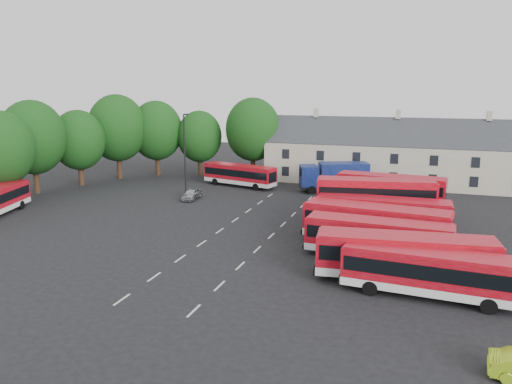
% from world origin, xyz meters
% --- Properties ---
extents(ground, '(140.00, 140.00, 0.00)m').
position_xyz_m(ground, '(0.00, 0.00, 0.00)').
color(ground, black).
rests_on(ground, ground).
extents(lane_markings, '(5.15, 33.80, 0.01)m').
position_xyz_m(lane_markings, '(2.50, 2.00, 0.01)').
color(lane_markings, beige).
rests_on(lane_markings, ground).
extents(treeline, '(29.92, 32.59, 12.01)m').
position_xyz_m(treeline, '(-20.74, 19.36, 6.68)').
color(treeline, black).
rests_on(treeline, ground).
extents(terrace_houses, '(35.70, 7.13, 10.06)m').
position_xyz_m(terrace_houses, '(14.00, 30.00, 3.86)').
color(terrace_houses, beige).
rests_on(terrace_houses, ground).
extents(bus_row_a, '(10.99, 3.23, 3.07)m').
position_xyz_m(bus_row_a, '(18.30, -7.48, 1.84)').
color(bus_row_a, silver).
rests_on(bus_row_a, ground).
extents(bus_row_b, '(12.08, 4.05, 3.35)m').
position_xyz_m(bus_row_b, '(16.71, -5.45, 2.01)').
color(bus_row_b, silver).
rests_on(bus_row_b, ground).
extents(bus_row_c, '(11.18, 3.14, 3.13)m').
position_xyz_m(bus_row_c, '(14.55, -1.21, 1.88)').
color(bus_row_c, silver).
rests_on(bus_row_c, ground).
extents(bus_row_d, '(12.24, 4.15, 3.39)m').
position_xyz_m(bus_row_d, '(14.05, 2.20, 2.04)').
color(bus_row_d, silver).
rests_on(bus_row_d, ground).
extents(bus_row_e, '(11.79, 2.76, 3.33)m').
position_xyz_m(bus_row_e, '(14.27, 5.77, 2.00)').
color(bus_row_e, silver).
rests_on(bus_row_e, ground).
extents(bus_dd_south, '(11.30, 4.24, 4.53)m').
position_xyz_m(bus_dd_south, '(13.39, 8.49, 2.58)').
color(bus_dd_south, silver).
rests_on(bus_dd_south, ground).
extents(bus_dd_north, '(10.80, 3.50, 4.35)m').
position_xyz_m(bus_dd_north, '(14.53, 12.10, 2.48)').
color(bus_dd_north, silver).
rests_on(bus_dd_north, ground).
extents(bus_north, '(10.48, 4.80, 2.89)m').
position_xyz_m(bus_north, '(-5.47, 21.99, 1.74)').
color(bus_north, silver).
rests_on(bus_north, ground).
extents(box_truck, '(8.84, 5.61, 3.70)m').
position_xyz_m(box_truck, '(7.10, 22.58, 2.08)').
color(box_truck, black).
rests_on(box_truck, ground).
extents(silver_car, '(1.76, 3.85, 1.28)m').
position_xyz_m(silver_car, '(-8.18, 12.98, 0.64)').
color(silver_car, '#AEB0B6').
rests_on(silver_car, ground).
extents(lamppost, '(0.69, 0.44, 9.97)m').
position_xyz_m(lamppost, '(-9.39, 13.97, 5.32)').
color(lamppost, black).
rests_on(lamppost, ground).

